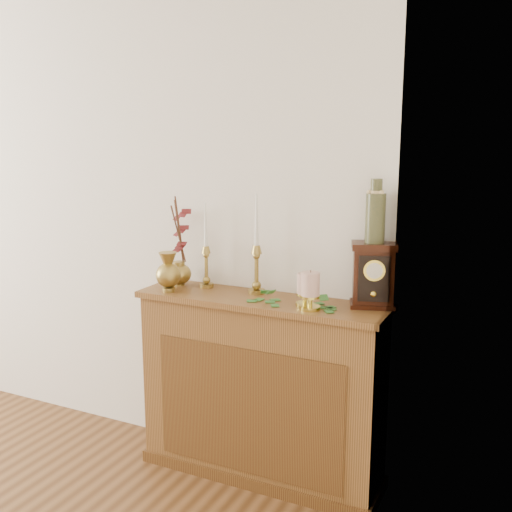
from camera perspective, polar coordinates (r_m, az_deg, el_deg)
The scene contains 10 objects.
console_shelf at distance 3.05m, azimuth 0.43°, elevation -12.98°, with size 1.24×0.34×0.93m.
candlestick_left at distance 3.07m, azimuth -4.77°, elevation -0.36°, with size 0.07×0.07×0.44m.
candlestick_center at distance 2.93m, azimuth 0.05°, elevation -0.52°, with size 0.08×0.08×0.49m.
bud_vase at distance 3.00m, azimuth -8.36°, elevation -1.55°, with size 0.12×0.12×0.20m.
ginger_jar at distance 3.14m, azimuth -7.12°, elevation 1.12°, with size 0.19×0.20×0.47m.
pillar_candle_left at distance 2.68m, azimuth 5.19°, elevation -3.14°, with size 0.09×0.09×0.18m.
pillar_candle_right at distance 2.74m, azimuth 4.69°, elevation -3.03°, with size 0.08×0.08×0.16m.
ivy_garland at distance 2.74m, azimuth 4.19°, elevation -4.58°, with size 0.42×0.14×0.07m.
mantel_clock at distance 2.75m, azimuth 11.09°, elevation -1.84°, with size 0.23×0.19×0.30m.
ceramic_vase at distance 2.71m, azimuth 11.31°, elevation 3.92°, with size 0.09×0.09×0.28m.
Camera 1 is at (2.59, -0.41, 1.69)m, focal length 42.00 mm.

